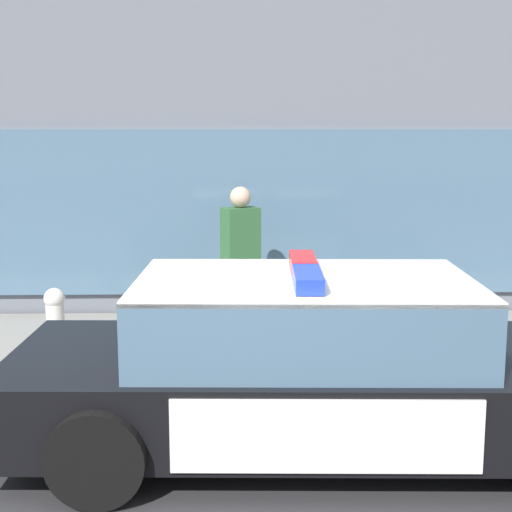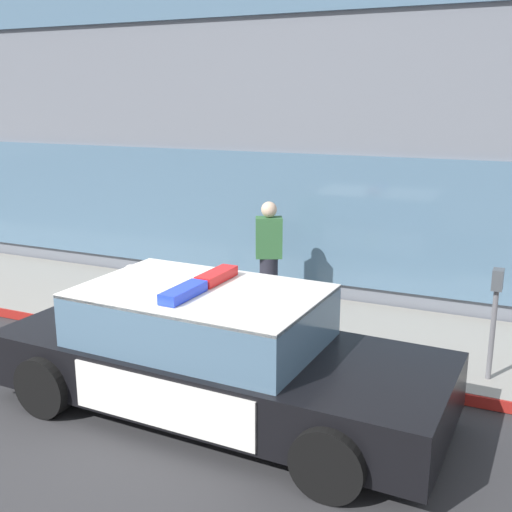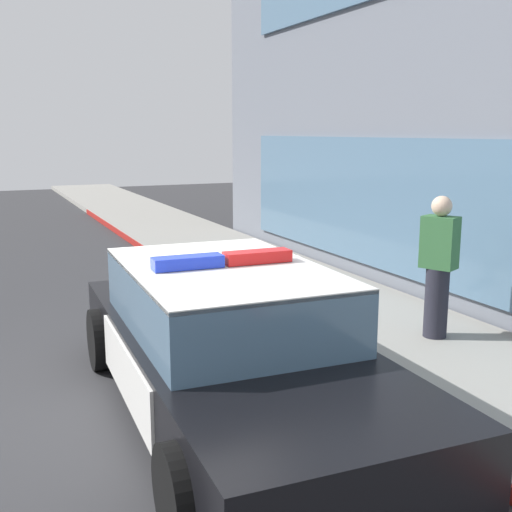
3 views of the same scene
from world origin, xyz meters
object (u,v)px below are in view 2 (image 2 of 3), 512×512
at_px(police_cruiser, 213,352).
at_px(pedestrian_on_sidewalk, 269,256).
at_px(parking_meter, 495,304).
at_px(fire_hydrant, 132,288).

bearing_deg(police_cruiser, pedestrian_on_sidewalk, 103.83).
relative_size(police_cruiser, pedestrian_on_sidewalk, 2.93).
relative_size(pedestrian_on_sidewalk, parking_meter, 1.28).
relative_size(police_cruiser, fire_hydrant, 6.91).
height_order(police_cruiser, parking_meter, police_cruiser).
distance_m(police_cruiser, pedestrian_on_sidewalk, 3.01).
height_order(fire_hydrant, pedestrian_on_sidewalk, pedestrian_on_sidewalk).
xyz_separation_m(pedestrian_on_sidewalk, parking_meter, (3.34, -1.17, 0.07)).
bearing_deg(pedestrian_on_sidewalk, parking_meter, -135.18).
xyz_separation_m(police_cruiser, pedestrian_on_sidewalk, (-0.61, 2.93, 0.33)).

